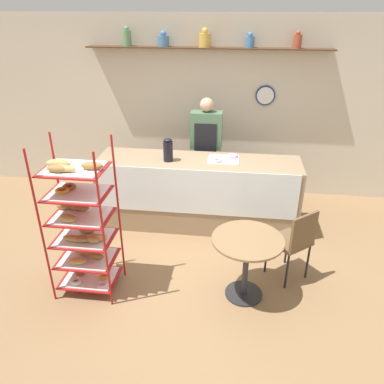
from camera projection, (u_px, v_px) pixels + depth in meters
name	position (u px, v px, depth m)	size (l,w,h in m)	color
ground_plane	(188.00, 267.00, 4.45)	(14.00, 14.00, 0.00)	olive
back_wall	(207.00, 107.00, 5.79)	(10.00, 0.30, 2.70)	beige
display_counter	(198.00, 193.00, 5.12)	(2.69, 0.68, 0.97)	#937A5B
pastry_rack	(81.00, 223.00, 3.76)	(0.64, 0.49, 1.68)	#A51919
person_worker	(206.00, 150.00, 5.46)	(0.45, 0.23, 1.65)	#282833
cafe_table	(247.00, 253.00, 3.79)	(0.72, 0.72, 0.71)	#262628
cafe_chair	(296.00, 239.00, 4.02)	(0.54, 0.54, 0.88)	black
coffee_carafe	(168.00, 150.00, 4.82)	(0.12, 0.12, 0.31)	black
donut_tray_counter	(223.00, 158.00, 4.91)	(0.40, 0.33, 0.05)	silver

